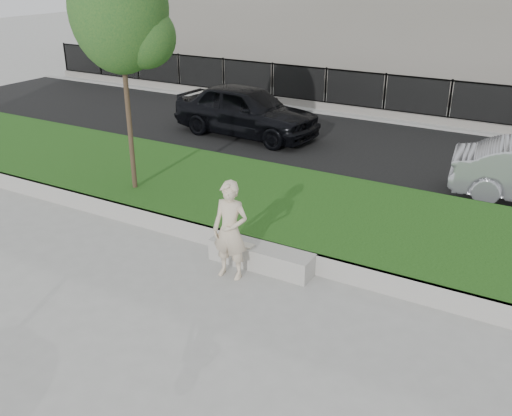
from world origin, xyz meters
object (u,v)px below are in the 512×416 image
Objects in this scene: young_tree at (123,13)px; man at (230,231)px; book at (247,245)px; car_dark at (246,110)px; stone_bench at (261,257)px.

man is at bearing -25.83° from young_tree.
car_dark is at bearing 121.16° from book.
book is at bearing -155.41° from stone_bench.
man is 7.17× the size of book.
man reaches higher than book.
man is (-0.30, -0.55, 0.69)m from stone_bench.
car_dark is (-0.66, 5.87, -3.31)m from young_tree.
stone_bench is at bearing -16.92° from young_tree.
young_tree is 6.77m from car_dark.
young_tree is (-3.57, 1.73, 3.26)m from man.
young_tree reaches higher than book.
young_tree is at bearing -169.67° from car_dark.
young_tree is 1.10× the size of car_dark.
book is 0.05× the size of young_tree.
book is at bearing -145.14° from car_dark.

